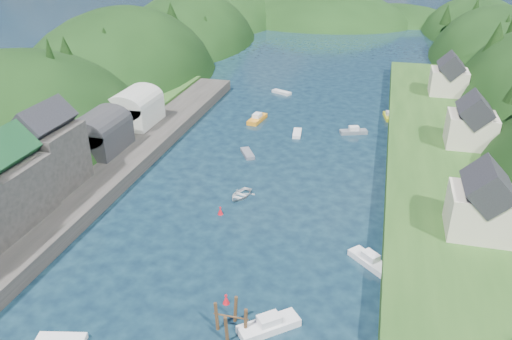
# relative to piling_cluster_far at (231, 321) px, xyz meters

# --- Properties ---
(ground) EXTENTS (600.00, 600.00, 0.00)m
(ground) POSITION_rel_piling_cluster_far_xyz_m (-4.07, 46.96, -1.18)
(ground) COLOR black
(ground) RESTS_ON ground
(hillside_left) EXTENTS (44.00, 245.56, 52.00)m
(hillside_left) POSITION_rel_piling_cluster_far_xyz_m (-49.07, 71.96, -9.21)
(hillside_left) COLOR black
(hillside_left) RESTS_ON ground
(far_hills) EXTENTS (103.00, 68.00, 44.00)m
(far_hills) POSITION_rel_piling_cluster_far_xyz_m (-2.85, 170.96, -11.98)
(far_hills) COLOR black
(far_hills) RESTS_ON ground
(hill_trees) EXTENTS (89.78, 149.14, 12.68)m
(hill_trees) POSITION_rel_piling_cluster_far_xyz_m (-2.13, 61.74, 9.89)
(hill_trees) COLOR black
(hill_trees) RESTS_ON ground
(quay_left) EXTENTS (12.00, 110.00, 2.00)m
(quay_left) POSITION_rel_piling_cluster_far_xyz_m (-28.07, 16.96, -0.18)
(quay_left) COLOR #2D2B28
(quay_left) RESTS_ON ground
(terrace_left_grass) EXTENTS (12.00, 110.00, 2.50)m
(terrace_left_grass) POSITION_rel_piling_cluster_far_xyz_m (-35.07, 16.96, 0.07)
(terrace_left_grass) COLOR #234719
(terrace_left_grass) RESTS_ON ground
(boat_sheds) EXTENTS (7.00, 21.00, 7.50)m
(boat_sheds) POSITION_rel_piling_cluster_far_xyz_m (-30.07, 35.96, 4.09)
(boat_sheds) COLOR #2D2D30
(boat_sheds) RESTS_ON quay_left
(terrace_right) EXTENTS (16.00, 120.00, 2.40)m
(terrace_right) POSITION_rel_piling_cluster_far_xyz_m (20.93, 36.96, 0.02)
(terrace_right) COLOR #234719
(terrace_right) RESTS_ON ground
(right_bank_cottages) EXTENTS (9.00, 59.24, 8.41)m
(right_bank_cottages) POSITION_rel_piling_cluster_far_xyz_m (23.93, 45.29, 4.66)
(right_bank_cottages) COLOR beige
(right_bank_cottages) RESTS_ON terrace_right
(piling_cluster_far) EXTENTS (3.24, 3.02, 3.50)m
(piling_cluster_far) POSITION_rel_piling_cluster_far_xyz_m (0.00, 0.00, 0.00)
(piling_cluster_far) COLOR #382314
(piling_cluster_far) RESTS_ON ground
(channel_buoy_near) EXTENTS (0.70, 0.70, 1.10)m
(channel_buoy_near) POSITION_rel_piling_cluster_far_xyz_m (-1.58, 3.45, -0.70)
(channel_buoy_near) COLOR red
(channel_buoy_near) RESTS_ON ground
(channel_buoy_far) EXTENTS (0.70, 0.70, 1.10)m
(channel_buoy_far) POSITION_rel_piling_cluster_far_xyz_m (-7.31, 19.29, -0.70)
(channel_buoy_far) COLOR red
(channel_buoy_far) RESTS_ON ground
(moored_boats) EXTENTS (33.39, 93.31, 2.02)m
(moored_boats) POSITION_rel_piling_cluster_far_xyz_m (-4.05, 13.29, -0.61)
(moored_boats) COLOR white
(moored_boats) RESTS_ON ground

